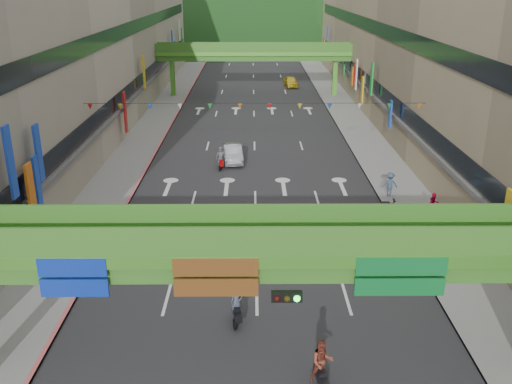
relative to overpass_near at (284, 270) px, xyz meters
name	(u,v)px	position (x,y,z in m)	size (l,w,h in m)	color
road_slab	(254,122)	(-0.93, 44.62, -5.20)	(18.00, 140.00, 0.02)	#28282B
sidewalk_left	(156,121)	(-11.93, 44.62, -5.13)	(4.00, 140.00, 0.15)	gray
sidewalk_right	(352,121)	(10.07, 44.62, -5.13)	(4.00, 140.00, 0.15)	gray
curb_left	(173,121)	(-10.03, 44.62, -5.12)	(0.20, 140.00, 0.18)	#CC5959
curb_right	(335,121)	(8.17, 44.62, -5.12)	(0.20, 140.00, 0.18)	gray
building_row_left	(76,35)	(-19.86, 44.62, 4.25)	(12.80, 95.00, 19.00)	#9E937F
building_row_right	(431,35)	(18.00, 44.62, 4.25)	(12.80, 95.00, 19.00)	gray
overpass_near	(284,270)	(0.00, 0.00, 0.00)	(28.00, 12.27, 7.10)	#4C9E2D
overpass_far	(254,56)	(-0.93, 59.62, 0.20)	(28.00, 2.20, 7.10)	#4C9E2D
hill_left	(202,34)	(-15.93, 154.62, -5.21)	(168.00, 140.00, 112.00)	#1C4419
hill_right	(329,28)	(24.07, 174.62, -5.21)	(208.00, 176.00, 128.00)	#1C4419
bunting_string	(255,106)	(-0.93, 24.62, 0.75)	(26.00, 0.36, 0.47)	black
scooter_rider_near	(237,307)	(-1.88, 4.59, -4.35)	(0.67, 1.60, 1.88)	black
scooter_rider_mid	(322,364)	(1.52, 0.00, -4.08)	(0.95, 1.60, 2.17)	black
scooter_rider_left	(196,241)	(-4.36, 11.42, -4.22)	(0.96, 1.60, 1.98)	gray
scooter_rider_far	(221,158)	(-3.79, 27.58, -4.23)	(0.84, 1.60, 1.94)	#840606
parked_scooter_row	(397,227)	(7.87, 14.29, -4.68)	(1.60, 7.15, 1.08)	black
car_silver	(233,154)	(-2.85, 29.62, -4.47)	(1.56, 4.46, 1.47)	#A8AAB1
car_yellow	(291,82)	(4.58, 66.69, -4.45)	(1.79, 4.45, 1.52)	gold
pedestrian_red	(434,206)	(11.04, 17.28, -4.45)	(0.73, 0.57, 1.51)	#C3042D
pedestrian_dark	(456,239)	(10.75, 11.99, -4.41)	(0.93, 0.39, 1.58)	black
pedestrian_blue	(390,186)	(8.87, 20.79, -4.32)	(0.83, 0.53, 1.78)	#2F415B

